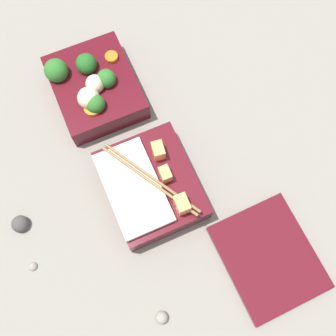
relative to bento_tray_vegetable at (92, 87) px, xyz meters
name	(u,v)px	position (x,y,z in m)	size (l,w,h in m)	color
ground_plane	(117,140)	(0.10, 0.01, -0.03)	(3.00, 3.00, 0.00)	gray
bento_tray_vegetable	(92,87)	(0.00, 0.00, 0.00)	(0.18, 0.15, 0.08)	#510F19
bento_tray_rice	(150,185)	(0.22, 0.02, 0.00)	(0.18, 0.15, 0.07)	#510F19
bento_lid	(268,257)	(0.40, 0.16, -0.02)	(0.17, 0.14, 0.01)	#510F19
pebble_0	(20,224)	(0.19, -0.20, -0.02)	(0.03, 0.03, 0.03)	#474442
pebble_1	(162,318)	(0.42, -0.04, -0.03)	(0.02, 0.02, 0.02)	gray
pebble_2	(32,266)	(0.26, -0.21, -0.03)	(0.02, 0.02, 0.02)	gray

